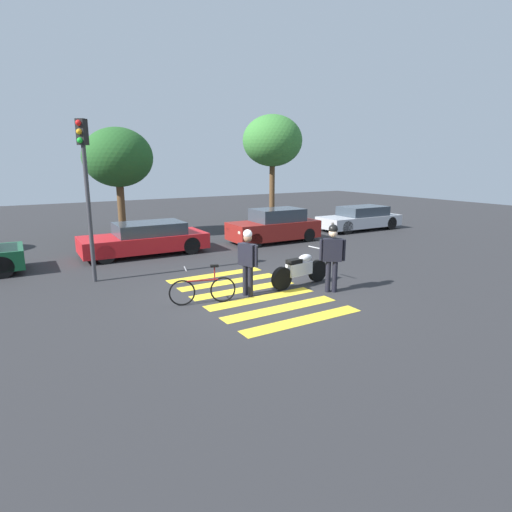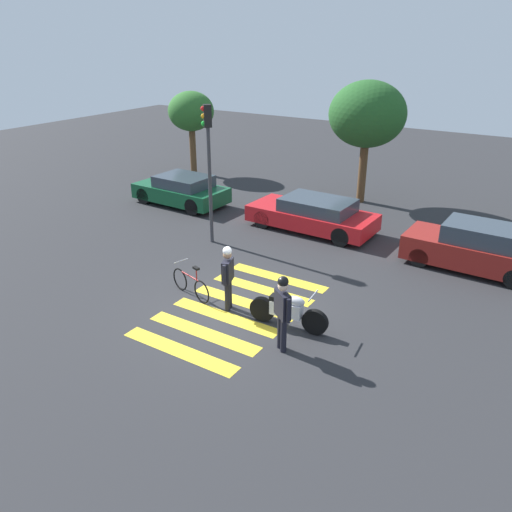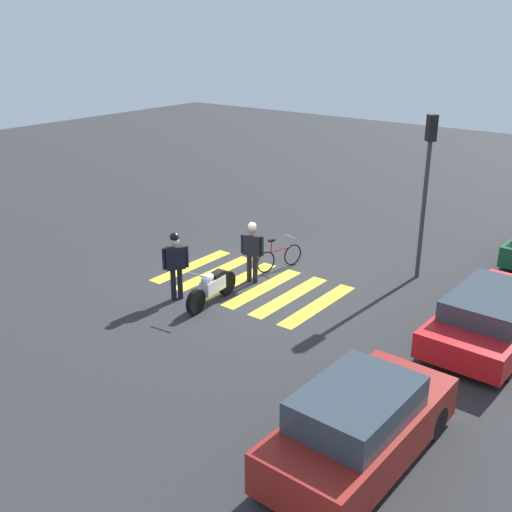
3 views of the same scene
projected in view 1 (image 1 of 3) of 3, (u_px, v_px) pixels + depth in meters
ground_plane at (252, 294)px, 11.28m from camera, size 60.00×60.00×0.00m
police_motorcycle at (300, 270)px, 11.96m from camera, size 2.05×0.62×1.04m
leaning_bicycle at (203, 290)px, 10.44m from camera, size 1.62×0.58×0.99m
officer_on_foot at (332, 253)px, 11.24m from camera, size 0.58×0.46×1.86m
officer_by_motorcycle at (248, 258)px, 10.92m from camera, size 0.35×0.64×1.78m
crosswalk_stripes at (252, 294)px, 11.28m from camera, size 3.12×4.95×0.01m
car_red_convertible at (145, 239)px, 16.00m from camera, size 4.70×2.00×1.22m
car_maroon_wagon at (275, 226)px, 18.51m from camera, size 4.03×1.77×1.46m
car_silver_sedan at (360, 218)px, 21.84m from camera, size 4.50×1.82×1.21m
traffic_light_pole at (86, 176)px, 11.78m from camera, size 0.34×0.34×4.63m
street_tree_mid at (118, 158)px, 18.93m from camera, size 3.12×3.12×4.99m
street_tree_far at (272, 141)px, 22.94m from camera, size 3.26×3.26×5.99m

